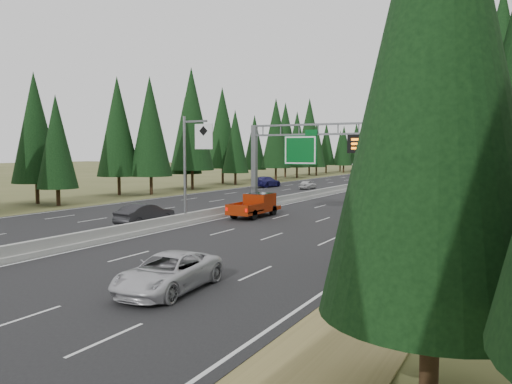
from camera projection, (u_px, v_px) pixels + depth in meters
road at (380, 184)px, 85.18m from camera, size 32.00×260.00×0.08m
shoulder_right at (495, 187)px, 76.65m from camera, size 3.60×260.00×0.06m
shoulder_left at (286, 181)px, 93.70m from camera, size 3.60×260.00×0.06m
median_barrier at (380, 181)px, 85.15m from camera, size 0.70×260.00×0.85m
sign_gantry at (345, 154)px, 41.05m from camera, size 16.75×0.98×7.80m
hov_sign_pole at (191, 162)px, 36.41m from camera, size 2.80×0.50×8.00m
tree_row_left at (201, 128)px, 76.15m from camera, size 11.59×245.32×18.50m
silver_minivan at (168, 272)px, 19.41m from camera, size 2.85×5.41×1.45m
red_pickup at (257, 204)px, 41.80m from camera, size 2.10×5.87×1.91m
car_ahead_green at (361, 195)px, 53.63m from camera, size 2.03×4.30×1.42m
car_ahead_dkred at (415, 198)px, 51.44m from camera, size 1.64×4.05×1.31m
car_ahead_dkgrey at (481, 176)px, 92.89m from camera, size 2.64×5.74×1.63m
car_ahead_white at (421, 173)px, 107.06m from camera, size 2.90×5.87×1.60m
car_ahead_far at (459, 170)px, 123.68m from camera, size 2.00×4.82×1.63m
car_onc_near at (145, 214)px, 36.95m from camera, size 2.00×4.93×1.59m
car_onc_blue at (266, 182)px, 76.07m from camera, size 2.74×5.85×1.65m
car_onc_white at (308, 185)px, 72.38m from camera, size 1.63×3.81×1.28m
car_onc_far at (358, 171)px, 122.45m from camera, size 2.57×5.40×1.49m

